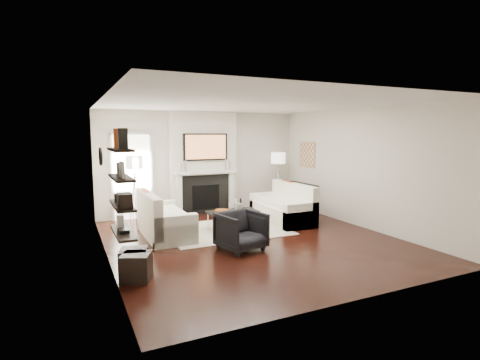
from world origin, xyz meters
name	(u,v)px	position (x,y,z in m)	size (l,w,h in m)	color
room_envelope	(253,173)	(0.00, 0.00, 1.35)	(6.00, 6.00, 6.00)	black
chimney_breast	(204,163)	(0.00, 2.88, 1.35)	(1.80, 0.25, 2.70)	silver
fireplace_surround	(206,195)	(0.00, 2.74, 0.52)	(1.30, 0.02, 1.04)	black
firebox	(206,197)	(0.00, 2.73, 0.45)	(0.75, 0.02, 0.65)	black
mantel_pilaster_l	(180,195)	(-0.72, 2.71, 0.55)	(0.12, 0.08, 1.10)	white
mantel_pilaster_r	(231,192)	(0.72, 2.71, 0.55)	(0.12, 0.08, 1.10)	white
mantel_shelf	(206,172)	(0.00, 2.69, 1.12)	(1.70, 0.18, 0.07)	white
tv_body	(206,147)	(0.00, 2.71, 1.78)	(1.20, 0.06, 0.70)	black
tv_screen	(206,147)	(0.00, 2.68, 1.78)	(1.10, 0.01, 0.62)	#BF723F
candlestick_l_tall	(186,166)	(-0.55, 2.70, 1.30)	(0.04, 0.04, 0.30)	silver
candlestick_l_short	(181,167)	(-0.68, 2.70, 1.27)	(0.04, 0.04, 0.24)	silver
candlestick_r_tall	(225,164)	(0.55, 2.70, 1.30)	(0.04, 0.04, 0.30)	silver
candlestick_r_short	(230,165)	(0.68, 2.70, 1.27)	(0.04, 0.04, 0.24)	silver
hallway_panel	(132,177)	(-1.85, 2.98, 1.05)	(0.90, 0.02, 2.10)	white
door_trim_l	(112,178)	(-2.33, 2.96, 1.05)	(0.06, 0.06, 2.16)	white
door_trim_r	(152,176)	(-1.37, 2.96, 1.05)	(0.06, 0.06, 2.16)	white
door_trim_top	(131,133)	(-1.85, 2.96, 2.13)	(1.02, 0.06, 0.06)	white
rug	(225,230)	(-0.20, 0.96, 0.01)	(2.60, 2.00, 0.01)	#C1B69E
loveseat_left_base	(165,226)	(-1.50, 1.06, 0.21)	(0.85, 1.80, 0.42)	white
loveseat_left_back	(149,213)	(-1.84, 1.06, 0.53)	(0.18, 1.80, 0.80)	white
loveseat_left_arm_n	(176,231)	(-1.50, 0.25, 0.30)	(0.85, 0.18, 0.60)	white
loveseat_left_arm_s	(157,214)	(-1.50, 1.87, 0.30)	(0.85, 0.18, 0.60)	white
loveseat_left_cushion	(168,214)	(-1.45, 1.06, 0.47)	(0.63, 1.44, 0.10)	white
pillow_left_orange	(146,200)	(-1.84, 1.36, 0.73)	(0.10, 0.42, 0.42)	#B73F16
pillow_left_charcoal	(152,206)	(-1.84, 0.76, 0.72)	(0.10, 0.40, 0.40)	black
loveseat_right_base	(282,213)	(1.36, 1.11, 0.21)	(0.85, 1.80, 0.42)	white
loveseat_right_back	(294,199)	(1.70, 1.11, 0.53)	(0.18, 1.80, 0.80)	white
loveseat_right_arm_n	(301,216)	(1.36, 0.30, 0.30)	(0.85, 0.18, 0.60)	white
loveseat_right_arm_s	(266,204)	(1.36, 1.92, 0.30)	(0.85, 0.18, 0.60)	white
loveseat_right_cushion	(280,203)	(1.31, 1.11, 0.47)	(0.63, 1.44, 0.10)	white
pillow_right_orange	(287,189)	(1.70, 1.41, 0.73)	(0.10, 0.42, 0.42)	#B73F16
pillow_right_charcoal	(301,193)	(1.70, 0.81, 0.72)	(0.10, 0.40, 0.40)	black
coffee_table	(233,212)	(-0.02, 0.95, 0.40)	(1.10, 0.55, 0.04)	black
coffee_leg_nw	(215,225)	(-0.52, 0.73, 0.19)	(0.02, 0.02, 0.38)	silver
coffee_leg_ne	(257,221)	(0.48, 0.73, 0.19)	(0.02, 0.02, 0.38)	silver
coffee_leg_sw	(208,221)	(-0.52, 1.17, 0.19)	(0.02, 0.02, 0.38)	silver
coffee_leg_se	(248,217)	(0.48, 1.17, 0.19)	(0.02, 0.02, 0.38)	silver
hurricane_glass	(239,204)	(0.13, 0.95, 0.56)	(0.16, 0.16, 0.29)	white
hurricane_candle	(239,207)	(0.13, 0.95, 0.50)	(0.11, 0.11, 0.16)	white
copper_bowl	(222,211)	(-0.27, 0.95, 0.45)	(0.31, 0.31, 0.05)	#AE561D
armchair	(241,229)	(-0.47, -0.47, 0.39)	(0.75, 0.70, 0.77)	black
lamp_left_post	(135,198)	(-1.85, 2.57, 0.60)	(0.02, 0.02, 1.20)	silver
lamp_left_shade	(134,162)	(-1.85, 2.57, 1.45)	(0.40, 0.40, 0.30)	white
lamp_left_leg_a	(140,197)	(-1.74, 2.57, 0.60)	(0.02, 0.02, 1.25)	silver
lamp_left_leg_b	(132,197)	(-1.91, 2.67, 0.60)	(0.02, 0.02, 1.25)	silver
lamp_left_leg_c	(134,198)	(-1.91, 2.47, 0.60)	(0.02, 0.02, 1.25)	silver
lamp_right_post	(278,188)	(2.05, 2.46, 0.60)	(0.02, 0.02, 1.20)	silver
lamp_right_shade	(278,158)	(2.05, 2.46, 1.45)	(0.40, 0.40, 0.30)	white
lamp_right_leg_a	(281,188)	(2.16, 2.46, 0.60)	(0.02, 0.02, 1.25)	silver
lamp_right_leg_b	(274,188)	(2.00, 2.56, 0.60)	(0.02, 0.02, 1.25)	silver
lamp_right_leg_c	(278,189)	(1.99, 2.37, 0.60)	(0.02, 0.02, 1.25)	silver
console_top	(301,184)	(2.57, 2.10, 0.73)	(0.35, 1.20, 0.04)	black
console_leg_n	(312,201)	(2.57, 1.55, 0.35)	(0.30, 0.04, 0.71)	black
console_leg_s	(290,195)	(2.57, 2.65, 0.35)	(0.30, 0.04, 0.71)	black
wall_art	(307,155)	(2.73, 2.05, 1.55)	(0.03, 0.70, 0.70)	tan
shelf_bottom	(123,233)	(-2.62, -1.00, 0.70)	(0.25, 1.00, 0.04)	black
shelf_lower	(122,205)	(-2.62, -1.00, 1.10)	(0.25, 1.00, 0.04)	black
shelf_upper	(121,178)	(-2.62, -1.00, 1.50)	(0.25, 1.00, 0.04)	black
shelf_top	(120,150)	(-2.62, -1.00, 1.90)	(0.25, 1.00, 0.04)	black
decor_magfile_a	(123,139)	(-2.62, -1.32, 2.06)	(0.12, 0.10, 0.28)	black
decor_magfile_b	(118,138)	(-2.62, -0.87, 2.06)	(0.12, 0.10, 0.28)	#B73F16
decor_frame_a	(122,170)	(-2.62, -1.11, 1.63)	(0.04, 0.30, 0.22)	white
decor_frame_b	(119,169)	(-2.62, -0.76, 1.61)	(0.04, 0.22, 0.18)	black
decor_wine_rack	(125,201)	(-2.62, -1.29, 1.22)	(0.18, 0.25, 0.20)	black
decor_box_small	(120,197)	(-2.62, -0.75, 1.18)	(0.15, 0.12, 0.12)	black
decor_books	(124,231)	(-2.62, -1.06, 0.74)	(0.14, 0.20, 0.05)	black
decor_box_tall	(120,221)	(-2.62, -0.70, 0.81)	(0.10, 0.10, 0.18)	white
clock_rim	(100,157)	(-2.73, 0.90, 1.70)	(0.34, 0.34, 0.04)	black
clock_face	(102,157)	(-2.71, 0.90, 1.70)	(0.29, 0.29, 0.01)	white
ottoman_near	(134,262)	(-2.47, -0.89, 0.20)	(0.40, 0.40, 0.40)	black
ottoman_far	(137,267)	(-2.47, -1.12, 0.20)	(0.40, 0.40, 0.40)	black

